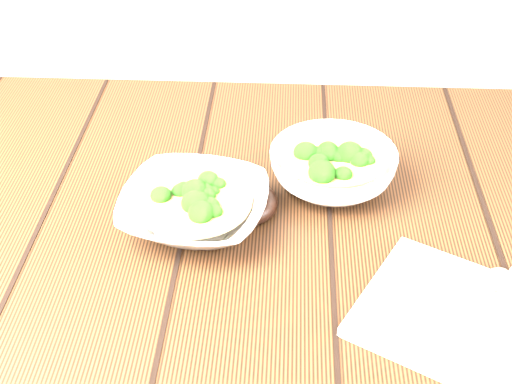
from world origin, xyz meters
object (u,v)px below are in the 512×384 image
at_px(soup_bowl_back, 333,167).
at_px(napkin, 463,320).
at_px(table, 204,280).
at_px(soup_bowl_front, 194,207).
at_px(trivet, 244,203).

bearing_deg(soup_bowl_back, napkin, -61.88).
bearing_deg(soup_bowl_back, table, -154.22).
relative_size(table, napkin, 5.18).
distance_m(table, soup_bowl_back, 0.26).
xyz_separation_m(table, soup_bowl_front, (-0.01, -0.01, 0.15)).
height_order(soup_bowl_front, soup_bowl_back, soup_bowl_back).
bearing_deg(napkin, soup_bowl_back, 146.97).
relative_size(table, trivet, 12.68).
height_order(soup_bowl_back, napkin, soup_bowl_back).
xyz_separation_m(trivet, napkin, (0.27, -0.20, -0.01)).
relative_size(soup_bowl_back, trivet, 2.56).
distance_m(table, napkin, 0.40).
relative_size(trivet, napkin, 0.41).
height_order(soup_bowl_front, trivet, soup_bowl_front).
relative_size(soup_bowl_front, napkin, 0.98).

